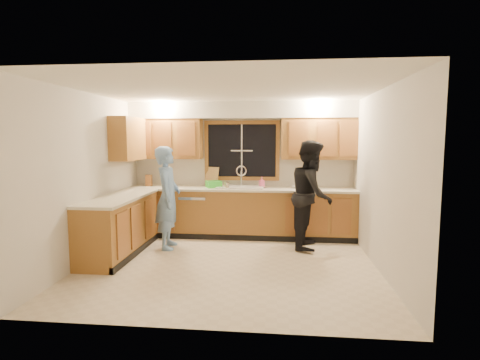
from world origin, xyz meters
name	(u,v)px	position (x,y,z in m)	size (l,w,h in m)	color
floor	(229,264)	(0.00, 0.00, 0.00)	(4.20, 4.20, 0.00)	beige
ceiling	(229,90)	(0.00, 0.00, 2.50)	(4.20, 4.20, 0.00)	white
wall_back	(242,169)	(0.00, 1.90, 1.25)	(4.20, 4.20, 0.00)	beige
wall_left	(88,178)	(-2.10, 0.00, 1.25)	(3.80, 3.80, 0.00)	beige
wall_right	(381,181)	(2.10, 0.00, 1.25)	(3.80, 3.80, 0.00)	beige
base_cabinets_back	(240,213)	(0.00, 1.60, 0.44)	(4.20, 0.60, 0.88)	#9F692E
base_cabinets_left	(120,226)	(-1.80, 0.35, 0.44)	(0.60, 1.90, 0.88)	#9F692E
countertop_back	(240,189)	(0.00, 1.58, 0.90)	(4.20, 0.63, 0.04)	beige
countertop_left	(120,198)	(-1.79, 0.35, 0.90)	(0.63, 1.90, 0.04)	beige
upper_cabinets_left	(167,139)	(-1.43, 1.73, 1.83)	(1.35, 0.33, 0.75)	#9F692E
upper_cabinets_right	(318,139)	(1.43, 1.73, 1.83)	(1.35, 0.33, 0.75)	#9F692E
upper_cabinets_return	(128,139)	(-1.94, 1.12, 1.83)	(0.33, 0.90, 0.75)	#9F692E
soffit	(241,110)	(0.00, 1.72, 2.35)	(4.20, 0.35, 0.30)	silver
window_frame	(242,151)	(0.00, 1.89, 1.60)	(1.44, 0.03, 1.14)	black
sink	(240,191)	(0.00, 1.60, 0.86)	(0.86, 0.52, 0.57)	silver
dishwasher	(196,214)	(-0.85, 1.59, 0.41)	(0.60, 0.56, 0.82)	silver
stove	(103,235)	(-1.80, -0.22, 0.45)	(0.58, 0.75, 0.90)	silver
man	(168,198)	(-1.12, 0.74, 0.85)	(0.62, 0.41, 1.70)	#6B94CA
woman	(312,194)	(1.26, 1.01, 0.90)	(0.88, 0.68, 1.80)	black
knife_block	(149,180)	(-1.78, 1.70, 1.03)	(0.12, 0.10, 0.22)	#9D5F2B
cutting_board	(212,176)	(-0.57, 1.82, 1.10)	(0.28, 0.02, 0.37)	tan
dish_crate	(214,184)	(-0.50, 1.61, 0.98)	(0.27, 0.25, 0.12)	green
soap_bottle	(262,182)	(0.39, 1.72, 1.02)	(0.09, 0.09, 0.20)	#FC6096
bowl	(297,187)	(1.05, 1.64, 0.95)	(0.20, 0.20, 0.05)	silver
can_left	(227,186)	(-0.21, 1.38, 0.98)	(0.07, 0.07, 0.13)	beige
can_right	(226,185)	(-0.25, 1.47, 0.98)	(0.07, 0.07, 0.12)	beige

